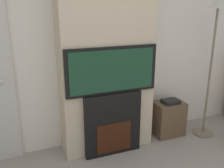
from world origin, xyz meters
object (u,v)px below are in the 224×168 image
Objects in this scene: floor_lamp at (213,45)px; media_stand at (168,118)px; television at (112,70)px; fireplace at (112,124)px.

floor_lamp reaches higher than media_stand.
television is 1.41m from floor_lamp.
fireplace is 1.65m from floor_lamp.
floor_lamp is 3.42× the size of media_stand.
fireplace is at bearing 90.00° from television.
floor_lamp reaches higher than television.
fireplace is 1.47× the size of media_stand.
fireplace reaches higher than media_stand.
floor_lamp is at bearing -1.90° from television.
television is 2.04× the size of media_stand.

